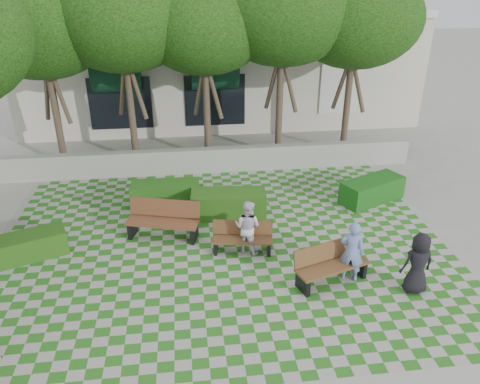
{
  "coord_description": "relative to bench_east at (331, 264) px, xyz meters",
  "views": [
    {
      "loc": [
        -0.91,
        -9.68,
        6.92
      ],
      "look_at": [
        0.5,
        1.5,
        1.4
      ],
      "focal_mm": 35.0,
      "sensor_mm": 36.0,
      "label": 1
    }
  ],
  "objects": [
    {
      "name": "ground",
      "position": [
        -2.39,
        0.77,
        -0.46
      ],
      "size": [
        90.0,
        90.0,
        0.0
      ],
      "primitive_type": "plane",
      "color": "gray",
      "rests_on": "ground"
    },
    {
      "name": "lawn",
      "position": [
        -2.39,
        1.77,
        -0.46
      ],
      "size": [
        12.0,
        12.0,
        0.0
      ],
      "primitive_type": "plane",
      "color": "#2B721E",
      "rests_on": "ground"
    },
    {
      "name": "retaining_wall",
      "position": [
        -2.39,
        6.97,
        -0.01
      ],
      "size": [
        15.0,
        0.36,
        0.9
      ],
      "primitive_type": "cube",
      "color": "#9E9B93",
      "rests_on": "ground"
    },
    {
      "name": "bench_east",
      "position": [
        0.0,
        0.0,
        0.0
      ],
      "size": [
        1.92,
        1.15,
        0.96
      ],
      "rotation": [
        0.0,
        0.0,
        0.32
      ],
      "color": "brown",
      "rests_on": "ground"
    },
    {
      "name": "bench_mid",
      "position": [
        -1.92,
        1.55,
        -0.06
      ],
      "size": [
        1.65,
        0.77,
        0.83
      ],
      "rotation": [
        0.0,
        0.0,
        -0.16
      ],
      "color": "#54361C",
      "rests_on": "ground"
    },
    {
      "name": "bench_west",
      "position": [
        -4.01,
        2.57,
        0.04
      ],
      "size": [
        2.1,
        1.19,
        1.05
      ],
      "rotation": [
        0.0,
        0.0,
        -0.28
      ],
      "color": "brown",
      "rests_on": "ground"
    },
    {
      "name": "hedge_east",
      "position": [
        2.6,
        3.97,
        -0.09
      ],
      "size": [
        2.28,
        1.65,
        0.74
      ],
      "primitive_type": "cube",
      "rotation": [
        0.0,
        0.0,
        0.43
      ],
      "color": "#144C14",
      "rests_on": "ground"
    },
    {
      "name": "hedge_midright",
      "position": [
        -2.08,
        3.55,
        -0.07
      ],
      "size": [
        2.3,
        1.08,
        0.78
      ],
      "primitive_type": "cube",
      "rotation": [
        0.0,
        0.0,
        -0.08
      ],
      "color": "#224E15",
      "rests_on": "ground"
    },
    {
      "name": "hedge_midleft",
      "position": [
        -3.98,
        4.5,
        -0.09
      ],
      "size": [
        2.15,
        0.92,
        0.74
      ],
      "primitive_type": "cube",
      "rotation": [
        0.0,
        0.0,
        -0.03
      ],
      "color": "#1F5115",
      "rests_on": "ground"
    },
    {
      "name": "hedge_west",
      "position": [
        -7.47,
        1.97,
        -0.14
      ],
      "size": [
        2.0,
        1.36,
        0.65
      ],
      "primitive_type": "cube",
      "rotation": [
        0.0,
        0.0,
        0.37
      ],
      "color": "#204B14",
      "rests_on": "ground"
    },
    {
      "name": "person_blue",
      "position": [
        0.49,
        0.0,
        0.32
      ],
      "size": [
        0.68,
        0.57,
        1.57
      ],
      "primitive_type": "imported",
      "rotation": [
        0.0,
        0.0,
        2.73
      ],
      "color": "#6F88CB",
      "rests_on": "ground"
    },
    {
      "name": "person_dark",
      "position": [
        1.84,
        -0.62,
        0.3
      ],
      "size": [
        0.78,
        0.53,
        1.53
      ],
      "primitive_type": "imported",
      "rotation": [
        0.0,
        0.0,
        3.21
      ],
      "color": "black",
      "rests_on": "ground"
    },
    {
      "name": "person_white",
      "position": [
        -1.79,
        1.53,
        0.28
      ],
      "size": [
        0.91,
        0.85,
        1.48
      ],
      "primitive_type": "imported",
      "rotation": [
        0.0,
        0.0,
        2.61
      ],
      "color": "silver",
      "rests_on": "ground"
    },
    {
      "name": "tree_row",
      "position": [
        -4.26,
        6.73,
        4.72
      ],
      "size": [
        17.7,
        13.4,
        7.41
      ],
      "color": "#47382B",
      "rests_on": "ground"
    },
    {
      "name": "building",
      "position": [
        -1.46,
        14.85,
        2.06
      ],
      "size": [
        18.0,
        8.92,
        5.15
      ],
      "color": "beige",
      "rests_on": "ground"
    }
  ]
}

